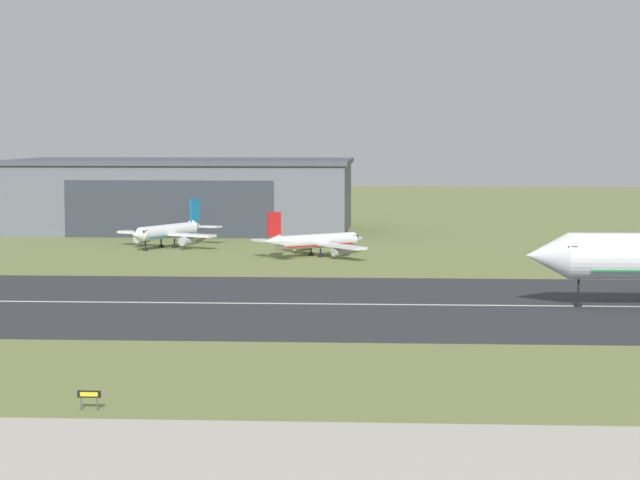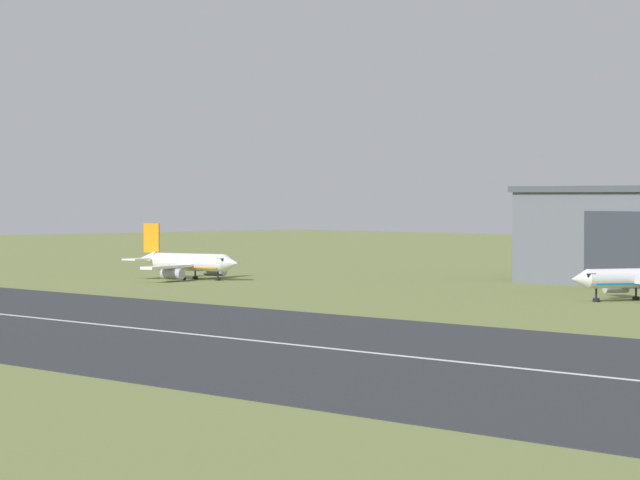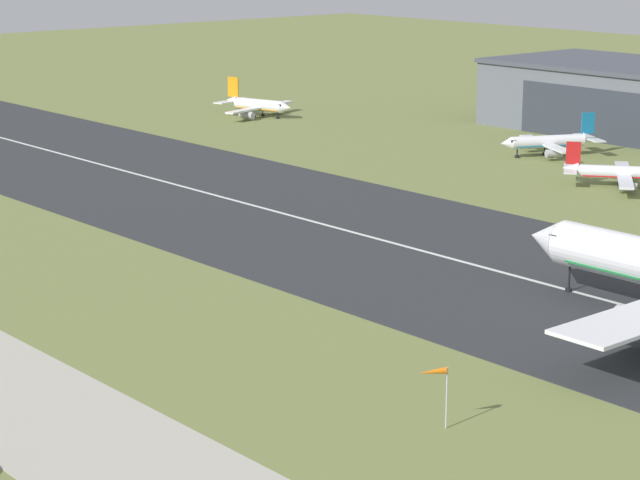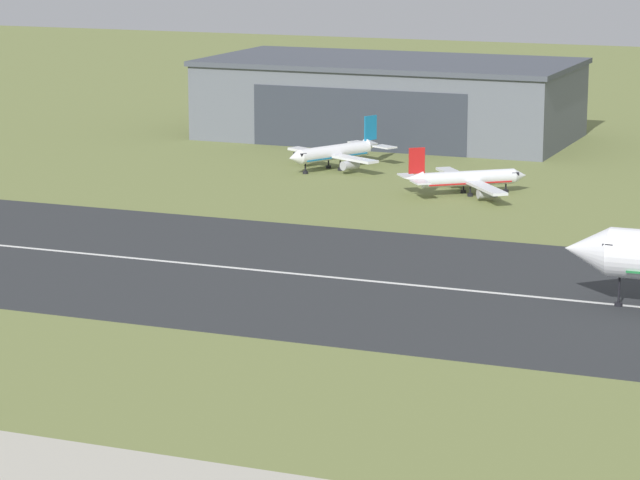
# 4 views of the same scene
# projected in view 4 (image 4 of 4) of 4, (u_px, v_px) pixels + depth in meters

# --- Properties ---
(ground_plane) EXTENTS (712.06, 712.06, 0.00)m
(ground_plane) POSITION_uv_depth(u_px,v_px,m) (189.00, 411.00, 125.57)
(ground_plane) COLOR olive
(runway_strip) EXTENTS (472.06, 51.40, 0.06)m
(runway_strip) POSITION_uv_depth(u_px,v_px,m) (383.00, 283.00, 168.77)
(runway_strip) COLOR #2B2D30
(runway_strip) RESTS_ON ground_plane
(runway_centreline) EXTENTS (424.86, 0.70, 0.01)m
(runway_centreline) POSITION_uv_depth(u_px,v_px,m) (383.00, 282.00, 168.76)
(runway_centreline) COLOR silver
(runway_centreline) RESTS_ON runway_strip
(hangar_building) EXTENTS (66.14, 34.34, 14.20)m
(hangar_building) POSITION_uv_depth(u_px,v_px,m) (390.00, 99.00, 274.74)
(hangar_building) COLOR slate
(hangar_building) RESTS_ON ground_plane
(airplane_parked_west) EXTENTS (18.39, 19.30, 7.27)m
(airplane_parked_west) POSITION_uv_depth(u_px,v_px,m) (467.00, 179.00, 220.31)
(airplane_parked_west) COLOR silver
(airplane_parked_west) RESTS_ON ground_plane
(airplane_parked_east) EXTENTS (18.25, 19.57, 7.96)m
(airplane_parked_east) POSITION_uv_depth(u_px,v_px,m) (335.00, 153.00, 241.77)
(airplane_parked_east) COLOR white
(airplane_parked_east) RESTS_ON ground_plane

